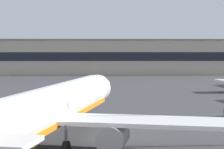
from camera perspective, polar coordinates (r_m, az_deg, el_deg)
The scene contains 4 objects.
taxiway_centreline at distance 59.38m, azimuth -6.51°, elevation -5.06°, with size 0.30×180.00×0.01m, color yellow.
airliner_foreground at distance 37.87m, azimuth -9.04°, elevation -4.81°, with size 32.28×41.11×11.65m.
safety_cone_by_nose_gear at distance 54.00m, azimuth -4.45°, elevation -5.63°, with size 0.44×0.44×0.55m.
terminal_building at distance 145.86m, azimuth -4.23°, elevation 2.34°, with size 115.95×12.40×11.78m.
Camera 1 is at (5.19, -28.49, 8.81)m, focal length 69.47 mm.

